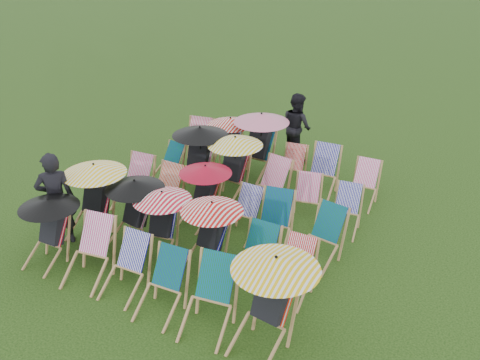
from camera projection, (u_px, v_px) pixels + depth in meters
The scene contains 33 objects.
ground at pixel (220, 230), 9.92m from camera, with size 100.00×100.00×0.00m, color black.
deckchair_0 at pixel (47, 230), 8.77m from camera, with size 0.98×1.01×1.16m.
deckchair_1 at pixel (88, 252), 8.43m from camera, with size 0.76×0.97×0.97m.
deckchair_2 at pixel (125, 267), 8.14m from camera, with size 0.60×0.83×0.89m.
deckchair_3 at pixel (161, 286), 7.72m from camera, with size 0.63×0.85×0.90m.
deckchair_4 at pixel (209, 299), 7.39m from camera, with size 0.77×0.99×1.00m.
deckchair_5 at pixel (267, 301), 6.98m from camera, with size 1.17×1.24×1.39m.
deckchair_6 at pixel (92, 198), 9.55m from camera, with size 1.13×1.18×1.34m.
deckchair_7 at pixel (131, 211), 9.27m from camera, with size 1.03×1.09×1.22m.
deckchair_8 at pixel (159, 223), 8.96m from camera, with size 0.99×1.07×1.17m.
deckchair_9 at pixel (207, 234), 8.62m from camera, with size 1.01×1.08×1.20m.
deckchair_10 at pixel (254, 260), 8.28m from camera, with size 0.64×0.88×0.94m.
deckchair_11 at pixel (293, 270), 8.09m from camera, with size 0.57×0.80×0.86m.
deckchair_12 at pixel (133, 183), 10.61m from camera, with size 0.67×0.91×0.96m.
deckchair_13 at pixel (162, 193), 10.24m from camera, with size 0.65×0.89×0.94m.
deckchair_14 at pixel (201, 193), 9.92m from camera, with size 0.98×1.04×1.16m.
deckchair_15 at pixel (243, 214), 9.62m from camera, with size 0.59×0.81×0.85m.
deckchair_16 at pixel (273, 223), 9.25m from camera, with size 0.75×0.96×0.95m.
deckchair_17 at pixel (321, 237), 8.87m from camera, with size 0.74×0.93×0.92m.
deckchair_18 at pixel (166, 165), 11.49m from camera, with size 0.69×0.86×0.83m.
deckchair_19 at pixel (197, 158), 11.10m from camera, with size 1.15×1.23×1.37m.
deckchair_20 at pixel (231, 167), 10.75m from camera, with size 1.11×1.17×1.32m.
deckchair_21 at pixel (268, 186), 10.49m from camera, with size 0.78×0.98×0.96m.
deckchair_22 at pixel (306, 200), 10.11m from camera, with size 0.69×0.86×0.83m.
deckchair_23 at pixel (345, 210), 9.76m from camera, with size 0.62×0.80×0.82m.
deckchair_24 at pixel (195, 144), 12.31m from camera, with size 0.81×1.02×1.01m.
deckchair_25 at pixel (227, 143), 12.02m from camera, with size 1.02×1.07×1.21m.
deckchair_26 at pixel (257, 144), 11.64m from camera, with size 1.21×1.27×1.43m.
deckchair_27 at pixel (292, 167), 11.40m from camera, with size 0.63×0.81×0.82m.
deckchair_28 at pixel (321, 172), 11.04m from camera, with size 0.68×0.92×0.97m.
deckchair_29 at pixel (363, 184), 10.67m from camera, with size 0.57×0.79×0.85m.
person_left at pixel (56, 199), 9.20m from camera, with size 0.63×0.41×1.73m, color black.
person_rear at pixel (297, 126), 12.49m from camera, with size 0.78×0.61×1.60m, color black.
Camera 1 is at (4.31, -7.27, 5.29)m, focal length 40.00 mm.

